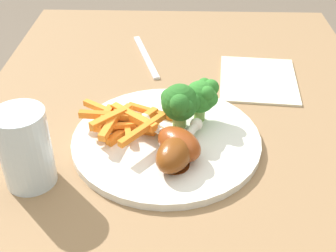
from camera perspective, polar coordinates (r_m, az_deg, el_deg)
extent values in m
cube|color=#8E6B47|center=(0.75, 1.66, 0.21)|extent=(0.94, 0.70, 0.03)
cylinder|color=brown|center=(1.33, 14.09, -2.58)|extent=(0.06, 0.06, 0.70)
cylinder|color=brown|center=(1.33, -11.04, -2.13)|extent=(0.06, 0.06, 0.70)
cylinder|color=white|center=(0.68, 0.00, -1.79)|extent=(0.28, 0.28, 0.01)
cylinder|color=#86B154|center=(0.71, 4.22, 1.63)|extent=(0.02, 0.02, 0.02)
sphere|color=#307A29|center=(0.69, 4.33, 3.74)|extent=(0.05, 0.05, 0.05)
sphere|color=#307A29|center=(0.68, 5.18, 4.11)|extent=(0.02, 0.02, 0.02)
sphere|color=#307A29|center=(0.70, 5.67, 4.89)|extent=(0.03, 0.03, 0.03)
sphere|color=#307A29|center=(0.70, 4.84, 5.29)|extent=(0.02, 0.02, 0.02)
sphere|color=#307A29|center=(0.70, 3.26, 4.20)|extent=(0.02, 0.02, 0.02)
sphere|color=#307A29|center=(0.68, 5.50, 3.50)|extent=(0.03, 0.03, 0.03)
cylinder|color=#8BA64F|center=(0.69, 1.65, 0.76)|extent=(0.02, 0.02, 0.02)
sphere|color=#296823|center=(0.67, 1.69, 3.02)|extent=(0.06, 0.06, 0.06)
sphere|color=#296823|center=(0.68, 0.28, 3.42)|extent=(0.02, 0.02, 0.02)
sphere|color=#296823|center=(0.65, 1.43, 2.81)|extent=(0.03, 0.03, 0.03)
sphere|color=#296823|center=(0.65, 2.63, 2.56)|extent=(0.02, 0.02, 0.02)
sphere|color=#296823|center=(0.68, 0.48, 3.63)|extent=(0.03, 0.03, 0.03)
sphere|color=#296823|center=(0.67, 3.32, 3.06)|extent=(0.03, 0.03, 0.03)
sphere|color=#296823|center=(0.65, 1.48, 2.19)|extent=(0.03, 0.03, 0.03)
cube|color=orange|center=(0.69, -4.26, 0.03)|extent=(0.09, 0.07, 0.01)
cube|color=orange|center=(0.64, -3.00, -0.40)|extent=(0.08, 0.07, 0.01)
cube|color=orange|center=(0.67, -5.59, 0.07)|extent=(0.02, 0.10, 0.01)
cube|color=orange|center=(0.67, -7.00, 0.37)|extent=(0.08, 0.03, 0.01)
cube|color=orange|center=(0.70, -3.45, 0.50)|extent=(0.05, 0.08, 0.01)
cube|color=orange|center=(0.69, -4.55, -0.21)|extent=(0.02, 0.09, 0.01)
cube|color=orange|center=(0.67, -7.38, 0.91)|extent=(0.05, 0.05, 0.01)
cube|color=orange|center=(0.69, -6.29, 1.13)|extent=(0.07, 0.04, 0.01)
cube|color=orange|center=(0.72, -2.00, 1.85)|extent=(0.04, 0.08, 0.01)
cube|color=orange|center=(0.71, -7.07, 1.69)|extent=(0.07, 0.10, 0.01)
cube|color=orange|center=(0.68, -4.76, -0.11)|extent=(0.02, 0.09, 0.01)
cube|color=orange|center=(0.70, -6.48, 0.49)|extent=(0.08, 0.02, 0.01)
cube|color=orange|center=(0.68, -7.85, 1.01)|extent=(0.06, 0.02, 0.01)
cube|color=orange|center=(0.68, -5.09, 0.29)|extent=(0.08, 0.02, 0.01)
cube|color=orange|center=(0.69, -4.36, -0.10)|extent=(0.03, 0.08, 0.01)
cube|color=orange|center=(0.67, -4.18, 1.14)|extent=(0.07, 0.08, 0.01)
cube|color=orange|center=(0.68, -7.16, 1.32)|extent=(0.02, 0.10, 0.01)
cylinder|color=#61210B|center=(0.64, 1.76, -3.68)|extent=(0.04, 0.04, 0.00)
ellipsoid|color=#8A3713|center=(0.63, 1.79, -2.29)|extent=(0.09, 0.08, 0.04)
cylinder|color=beige|center=(0.67, -1.75, 0.03)|extent=(0.04, 0.04, 0.01)
sphere|color=silver|center=(0.68, -2.85, 0.81)|extent=(0.02, 0.02, 0.02)
cylinder|color=#52210A|center=(0.62, 1.08, -4.95)|extent=(0.04, 0.04, 0.00)
ellipsoid|color=brown|center=(0.61, 1.10, -3.57)|extent=(0.08, 0.07, 0.04)
cylinder|color=beige|center=(0.66, 3.20, -0.69)|extent=(0.04, 0.03, 0.01)
sphere|color=silver|center=(0.67, 3.83, 0.23)|extent=(0.02, 0.02, 0.02)
cube|color=silver|center=(0.93, -2.68, 8.83)|extent=(0.19, 0.07, 0.00)
cylinder|color=silver|center=(0.61, -17.47, -2.73)|extent=(0.07, 0.07, 0.11)
cube|color=beige|center=(0.86, 11.57, 5.82)|extent=(0.18, 0.15, 0.00)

